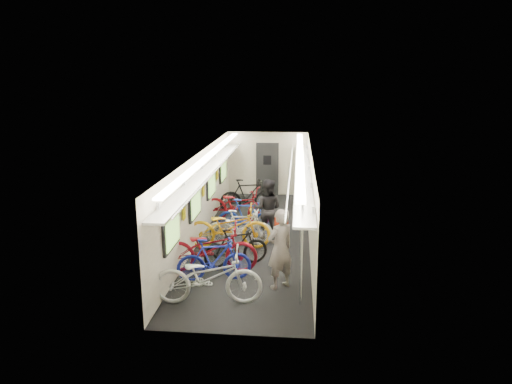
% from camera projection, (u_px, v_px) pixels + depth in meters
% --- Properties ---
extents(train_car_shell, '(10.00, 10.00, 10.00)m').
position_uv_depth(train_car_shell, '(245.00, 174.00, 13.08)').
color(train_car_shell, black).
rests_on(train_car_shell, ground).
extents(bicycle_0, '(2.20, 0.94, 1.12)m').
position_uv_depth(bicycle_0, '(208.00, 277.00, 8.90)').
color(bicycle_0, silver).
rests_on(bicycle_0, ground).
extents(bicycle_1, '(1.69, 0.81, 0.98)m').
position_uv_depth(bicycle_1, '(214.00, 260.00, 9.92)').
color(bicycle_1, '#1A249C').
rests_on(bicycle_1, ground).
extents(bicycle_2, '(2.23, 0.93, 1.14)m').
position_uv_depth(bicycle_2, '(210.00, 248.00, 10.38)').
color(bicycle_2, maroon).
rests_on(bicycle_2, ground).
extents(bicycle_3, '(1.61, 1.06, 0.94)m').
position_uv_depth(bicycle_3, '(236.00, 247.00, 10.73)').
color(bicycle_3, black).
rests_on(bicycle_3, ground).
extents(bicycle_4, '(2.23, 0.91, 1.15)m').
position_uv_depth(bicycle_4, '(229.00, 227.00, 11.85)').
color(bicycle_4, orange).
rests_on(bicycle_4, ground).
extents(bicycle_5, '(1.68, 0.64, 0.98)m').
position_uv_depth(bicycle_5, '(242.00, 228.00, 12.06)').
color(bicycle_5, silver).
rests_on(bicycle_5, ground).
extents(bicycle_6, '(1.78, 0.67, 0.93)m').
position_uv_depth(bicycle_6, '(239.00, 228.00, 12.15)').
color(bicycle_6, silver).
rests_on(bicycle_6, ground).
extents(bicycle_7, '(1.73, 0.54, 1.03)m').
position_uv_depth(bicycle_7, '(247.00, 216.00, 12.98)').
color(bicycle_7, navy).
rests_on(bicycle_7, ground).
extents(bicycle_8, '(2.30, 1.35, 1.14)m').
position_uv_depth(bicycle_8, '(237.00, 205.00, 13.92)').
color(bicycle_8, maroon).
rests_on(bicycle_8, ground).
extents(bicycle_9, '(1.97, 1.03, 1.14)m').
position_uv_depth(bicycle_9, '(248.00, 196.00, 15.09)').
color(bicycle_9, black).
rests_on(bicycle_9, ground).
extents(passenger_near, '(0.75, 0.72, 1.73)m').
position_uv_depth(passenger_near, '(280.00, 249.00, 9.51)').
color(passenger_near, slate).
rests_on(passenger_near, ground).
extents(passenger_mid, '(0.90, 0.74, 1.68)m').
position_uv_depth(passenger_mid, '(267.00, 209.00, 12.54)').
color(passenger_mid, black).
rests_on(passenger_mid, ground).
extents(backpack, '(0.29, 0.21, 0.38)m').
position_uv_depth(backpack, '(281.00, 226.00, 9.69)').
color(backpack, '#A12510').
rests_on(backpack, passenger_near).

